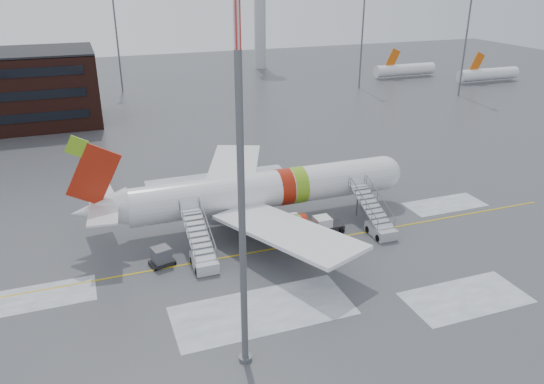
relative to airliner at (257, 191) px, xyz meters
name	(u,v)px	position (x,y,z in m)	size (l,w,h in m)	color
ground	(287,241)	(1.33, -5.21, -3.42)	(260.00, 260.00, 0.00)	#494C4F
airliner	(257,191)	(0.00, 0.00, 0.00)	(35.03, 32.97, 11.18)	white
airstair_fwd	(377,223)	(10.57, -6.54, -2.35)	(2.05, 7.70, 3.48)	#A4A6AB
airstair_aft	(202,253)	(-7.40, -6.54, -2.35)	(2.05, 7.70, 3.48)	#BABBC2
pushback_tug	(325,226)	(5.59, -4.90, -2.63)	(3.14, 2.37, 1.79)	black
uld_container	(162,257)	(-10.85, -5.51, -2.62)	(2.40, 2.00, 1.70)	black
light_mast_near	(241,176)	(-7.63, -20.11, 9.98)	(1.20, 1.20, 25.94)	#595B60
light_mast_far_ne	(363,24)	(43.33, 56.79, 10.42)	(1.20, 1.20, 24.25)	#595B60
light_mast_far_n	(116,25)	(-6.67, 72.79, 10.42)	(1.20, 1.20, 24.25)	#595B60
light_mast_far_e	(468,27)	(59.33, 42.79, 10.42)	(1.20, 1.20, 24.25)	#595B60
distant_aircraft	(430,81)	(63.83, 58.79, -3.42)	(35.00, 18.00, 8.00)	#D8590C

